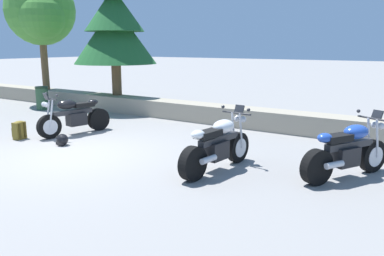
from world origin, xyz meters
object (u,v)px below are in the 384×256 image
at_px(rider_backpack, 19,130).
at_px(rider_helmet, 62,140).
at_px(leafy_tree_far_left, 41,12).
at_px(trash_bin, 42,98).
at_px(motorcycle_black_near_left, 74,117).
at_px(motorcycle_white_centre, 218,146).
at_px(pine_tree_mid_left, 114,26).
at_px(motorcycle_blue_far_right, 348,152).

relative_size(rider_backpack, rider_helmet, 1.68).
relative_size(leafy_tree_far_left, trash_bin, 5.25).
bearing_deg(motorcycle_black_near_left, trash_bin, 153.44).
distance_m(leafy_tree_far_left, trash_bin, 3.60).
height_order(motorcycle_white_centre, rider_helmet, motorcycle_white_centre).
relative_size(rider_backpack, pine_tree_mid_left, 0.11).
distance_m(motorcycle_blue_far_right, rider_helmet, 6.33).
distance_m(motorcycle_white_centre, pine_tree_mid_left, 8.29).
height_order(motorcycle_white_centre, pine_tree_mid_left, pine_tree_mid_left).
height_order(rider_backpack, leafy_tree_far_left, leafy_tree_far_left).
xyz_separation_m(motorcycle_white_centre, motorcycle_blue_far_right, (2.15, 0.89, 0.00)).
relative_size(motorcycle_blue_far_right, trash_bin, 2.19).
height_order(motorcycle_black_near_left, rider_helmet, motorcycle_black_near_left).
bearing_deg(rider_backpack, motorcycle_white_centre, 5.81).
distance_m(motorcycle_black_near_left, trash_bin, 4.75).
bearing_deg(rider_backpack, pine_tree_mid_left, 103.69).
relative_size(motorcycle_blue_far_right, pine_tree_mid_left, 0.43).
relative_size(motorcycle_black_near_left, motorcycle_blue_far_right, 1.09).
height_order(motorcycle_white_centre, rider_backpack, motorcycle_white_centre).
bearing_deg(trash_bin, rider_helmet, -32.02).
bearing_deg(motorcycle_blue_far_right, rider_backpack, -169.24).
bearing_deg(trash_bin, motorcycle_white_centre, -16.72).
bearing_deg(trash_bin, motorcycle_black_near_left, -26.56).
bearing_deg(motorcycle_black_near_left, motorcycle_white_centre, -6.91).
relative_size(motorcycle_white_centre, rider_helmet, 7.37).
distance_m(motorcycle_white_centre, leafy_tree_far_left, 11.35).
height_order(motorcycle_black_near_left, pine_tree_mid_left, pine_tree_mid_left).
bearing_deg(motorcycle_blue_far_right, trash_bin, 170.80).
xyz_separation_m(motorcycle_black_near_left, motorcycle_white_centre, (4.73, -0.57, 0.00)).
xyz_separation_m(rider_helmet, trash_bin, (-4.95, 3.10, 0.30)).
bearing_deg(rider_helmet, pine_tree_mid_left, 119.48).
relative_size(pine_tree_mid_left, trash_bin, 5.06).
bearing_deg(motorcycle_black_near_left, leafy_tree_far_left, 149.27).
height_order(motorcycle_blue_far_right, rider_backpack, motorcycle_blue_far_right).
relative_size(leafy_tree_far_left, pine_tree_mid_left, 1.04).
xyz_separation_m(motorcycle_blue_far_right, rider_helmet, (-6.19, -1.29, -0.35)).
distance_m(motorcycle_white_centre, rider_backpack, 5.52).
height_order(motorcycle_blue_far_right, trash_bin, motorcycle_blue_far_right).
xyz_separation_m(motorcycle_white_centre, pine_tree_mid_left, (-6.65, 4.23, 2.55)).
relative_size(motorcycle_white_centre, motorcycle_blue_far_right, 1.09).
relative_size(motorcycle_white_centre, trash_bin, 2.40).
height_order(motorcycle_white_centre, motorcycle_blue_far_right, same).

